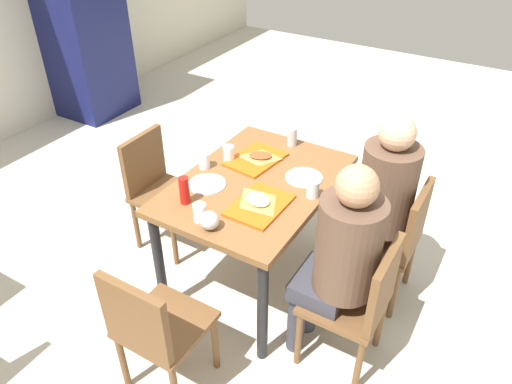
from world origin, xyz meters
TOP-DOWN VIEW (x-y plane):
  - ground_plane at (0.00, 0.00)m, footprint 10.00×10.00m
  - main_table at (0.00, 0.00)m, footprint 1.17×0.82m
  - chair_near_left at (-0.29, -0.80)m, footprint 0.40×0.40m
  - chair_near_right at (0.29, -0.80)m, footprint 0.40×0.40m
  - chair_far_side at (0.00, 0.80)m, footprint 0.40×0.40m
  - chair_left_end at (-0.97, 0.00)m, footprint 0.40×0.40m
  - person_in_red at (-0.29, -0.66)m, footprint 0.32×0.42m
  - person_in_brown_jacket at (0.29, -0.66)m, footprint 0.32×0.42m
  - tray_red_near at (-0.20, -0.14)m, footprint 0.36×0.27m
  - tray_red_far at (0.20, 0.12)m, footprint 0.39×0.30m
  - paper_plate_center at (-0.18, 0.23)m, footprint 0.22×0.22m
  - paper_plate_near_edge at (0.18, -0.23)m, footprint 0.22×0.22m
  - pizza_slice_a at (-0.19, -0.12)m, footprint 0.25×0.27m
  - pizza_slice_b at (0.23, 0.10)m, footprint 0.21×0.24m
  - plastic_cup_a at (-0.03, 0.35)m, footprint 0.07×0.07m
  - plastic_cup_b at (0.03, -0.35)m, footprint 0.07×0.07m
  - plastic_cup_c at (-0.47, 0.06)m, footprint 0.07×0.07m
  - plastic_cup_d at (0.12, 0.27)m, footprint 0.07×0.07m
  - soda_can at (0.50, 0.02)m, footprint 0.07×0.07m
  - condiment_bottle at (-0.38, 0.23)m, footprint 0.06×0.06m
  - foil_bundle at (-0.50, -0.02)m, footprint 0.10×0.10m
  - drink_fridge at (1.37, 2.85)m, footprint 0.70×0.60m

SIDE VIEW (x-z plane):
  - ground_plane at x=0.00m, z-range -0.02..0.00m
  - chair_near_left at x=-0.29m, z-range 0.07..0.90m
  - chair_near_right at x=0.29m, z-range 0.07..0.90m
  - chair_far_side at x=0.00m, z-range 0.07..0.90m
  - chair_left_end at x=-0.97m, z-range 0.07..0.90m
  - main_table at x=0.00m, z-range 0.28..1.05m
  - person_in_red at x=-0.29m, z-range 0.11..1.35m
  - person_in_brown_jacket at x=0.29m, z-range 0.11..1.35m
  - paper_plate_center at x=-0.18m, z-range 0.77..0.78m
  - paper_plate_near_edge at x=0.18m, z-range 0.77..0.78m
  - tray_red_near at x=-0.20m, z-range 0.77..0.79m
  - tray_red_far at x=0.20m, z-range 0.77..0.79m
  - pizza_slice_a at x=-0.19m, z-range 0.78..0.81m
  - pizza_slice_b at x=0.23m, z-range 0.78..0.81m
  - plastic_cup_a at x=-0.03m, z-range 0.77..0.87m
  - plastic_cup_b at x=0.03m, z-range 0.77..0.87m
  - plastic_cup_c at x=-0.47m, z-range 0.77..0.87m
  - plastic_cup_d at x=0.12m, z-range 0.77..0.87m
  - foil_bundle at x=-0.50m, z-range 0.77..0.87m
  - soda_can at x=0.50m, z-range 0.77..0.89m
  - condiment_bottle at x=-0.38m, z-range 0.77..0.93m
  - drink_fridge at x=1.37m, z-range 0.00..1.90m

